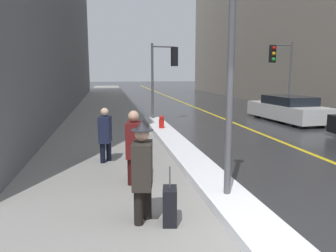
{
  "coord_description": "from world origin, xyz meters",
  "views": [
    {
      "loc": [
        -1.86,
        -3.94,
        2.38
      ],
      "look_at": [
        -0.4,
        4.0,
        1.05
      ],
      "focal_mm": 35.0,
      "sensor_mm": 36.0,
      "label": 1
    }
  ],
  "objects": [
    {
      "name": "ground_plane",
      "position": [
        0.0,
        0.0,
        0.0
      ],
      "size": [
        160.0,
        160.0,
        0.0
      ],
      "primitive_type": "plane",
      "color": "#2D2D30"
    },
    {
      "name": "traffic_light_far",
      "position": [
        7.07,
        12.17,
        2.83
      ],
      "size": [
        1.31,
        0.32,
        3.92
      ],
      "rotation": [
        0.0,
        0.0,
        3.18
      ],
      "color": "#515156",
      "rests_on": "ground"
    },
    {
      "name": "lamp_post",
      "position": [
        0.23,
        1.48,
        3.12
      ],
      "size": [
        0.28,
        0.28,
        5.26
      ],
      "color": "#515156",
      "rests_on": "ground"
    },
    {
      "name": "pedestrian_trailing",
      "position": [
        -1.36,
        1.0,
        0.89
      ],
      "size": [
        0.38,
        0.55,
        1.64
      ],
      "rotation": [
        0.0,
        0.0,
        -1.76
      ],
      "color": "black",
      "rests_on": "ground"
    },
    {
      "name": "sidewalk_slab",
      "position": [
        -2.0,
        15.0,
        0.01
      ],
      "size": [
        4.0,
        80.0,
        0.01
      ],
      "color": "gray",
      "rests_on": "ground"
    },
    {
      "name": "traffic_light_near",
      "position": [
        0.92,
        11.66,
        2.68
      ],
      "size": [
        1.31,
        0.41,
        3.71
      ],
      "rotation": [
        0.0,
        0.0,
        0.13
      ],
      "color": "#515156",
      "rests_on": "ground"
    },
    {
      "name": "snow_bank_curb",
      "position": [
        0.25,
        5.49,
        0.1
      ],
      "size": [
        0.83,
        12.82,
        0.19
      ],
      "color": "white",
      "rests_on": "ground"
    },
    {
      "name": "rolling_suitcase",
      "position": [
        -0.95,
        0.84,
        0.3
      ],
      "size": [
        0.28,
        0.39,
        0.95
      ],
      "rotation": [
        0.0,
        0.0,
        -1.76
      ],
      "color": "black",
      "rests_on": "ground"
    },
    {
      "name": "pedestrian_in_glasses",
      "position": [
        -1.96,
        4.71,
        0.81
      ],
      "size": [
        0.36,
        0.52,
        1.46
      ],
      "rotation": [
        0.0,
        0.0,
        -1.76
      ],
      "color": "black",
      "rests_on": "ground"
    },
    {
      "name": "parked_car_white",
      "position": [
        6.75,
        10.6,
        0.59
      ],
      "size": [
        2.14,
        4.76,
        1.24
      ],
      "rotation": [
        0.0,
        0.0,
        1.65
      ],
      "color": "silver",
      "rests_on": "ground"
    },
    {
      "name": "road_centre_stripe",
      "position": [
        4.0,
        15.0,
        0.0
      ],
      "size": [
        0.16,
        80.0,
        0.0
      ],
      "color": "gold",
      "rests_on": "ground"
    },
    {
      "name": "pedestrian_nearside",
      "position": [
        -1.34,
        2.87,
        0.88
      ],
      "size": [
        0.39,
        0.56,
        1.59
      ],
      "rotation": [
        0.0,
        0.0,
        -1.76
      ],
      "color": "#340C0C",
      "rests_on": "ground"
    },
    {
      "name": "fire_hydrant",
      "position": [
        0.2,
        8.65,
        0.35
      ],
      "size": [
        0.2,
        0.2,
        0.7
      ],
      "color": "red",
      "rests_on": "ground"
    }
  ]
}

